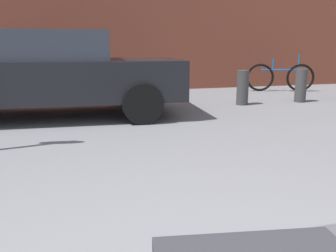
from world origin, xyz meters
TOP-DOWN VIEW (x-y plane):
  - parked_car at (-0.94, 5.31)m, footprint 4.41×2.15m
  - bicycle_leaning at (4.77, 7.28)m, footprint 1.68×0.65m
  - bollard_kerb_near at (2.80, 5.58)m, footprint 0.24×0.24m
  - bollard_kerb_mid at (4.18, 5.58)m, footprint 0.24×0.24m

SIDE VIEW (x-z plane):
  - bollard_kerb_near at x=2.80m, z-range 0.00..0.70m
  - bollard_kerb_mid at x=4.18m, z-range 0.00..0.70m
  - bicycle_leaning at x=4.77m, z-range -0.11..0.85m
  - parked_car at x=-0.94m, z-range 0.05..1.47m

